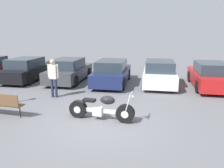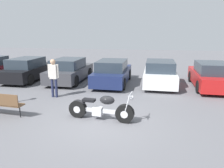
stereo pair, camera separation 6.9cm
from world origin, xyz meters
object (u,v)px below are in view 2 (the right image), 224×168
Objects in this scene: parked_car_navy at (112,73)px; person_standing at (54,75)px; motorcycle at (100,108)px; parked_car_white at (160,73)px; parked_car_black at (28,70)px; parked_car_dark_grey at (70,71)px; parked_car_red at (211,76)px.

parked_car_navy is 2.34× the size of person_standing.
parked_car_white is (2.13, 5.64, 0.25)m from motorcycle.
parked_car_black is at bearing 138.04° from motorcycle.
person_standing is (3.24, -3.18, 0.41)m from parked_car_black.
parked_car_black is 8.13m from parked_car_white.
person_standing reaches higher than parked_car_black.
parked_car_dark_grey is 1.00× the size of parked_car_white.
motorcycle is 0.57× the size of parked_car_red.
parked_car_navy is at bearing -179.00° from parked_car_red.
parked_car_dark_grey is at bearing 176.31° from parked_car_navy.
person_standing is at bearing -157.03° from parked_car_red.
parked_car_red is (5.42, 0.09, 0.00)m from parked_car_navy.
parked_car_black is at bearing -177.51° from parked_car_dark_grey.
parked_car_black is (-5.99, 5.39, 0.25)m from motorcycle.
parked_car_black and parked_car_navy have the same top height.
parked_car_navy is at bearing -173.39° from parked_car_white.
parked_car_black is 2.71m from parked_car_dark_grey.
person_standing is at bearing 141.23° from motorcycle.
person_standing is at bearing -144.86° from parked_car_white.
parked_car_white and parked_car_red have the same top height.
parked_car_dark_grey and parked_car_navy have the same top height.
parked_car_dark_grey is (-3.28, 5.51, 0.25)m from motorcycle.
parked_car_dark_grey is 5.42m from parked_car_white.
parked_car_dark_grey is at bearing 179.43° from parked_car_red.
parked_car_navy is at bearing -0.60° from parked_car_black.
parked_car_white is at bearing 35.14° from person_standing.
parked_car_black is at bearing -178.19° from parked_car_white.
parked_car_dark_grey is 2.71m from parked_car_navy.
parked_car_red is (8.13, -0.08, 0.00)m from parked_car_dark_grey.
person_standing is (-4.88, -3.44, 0.41)m from parked_car_white.
motorcycle is at bearing -131.74° from parked_car_red.
parked_car_white is (5.42, 0.14, 0.00)m from parked_car_dark_grey.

